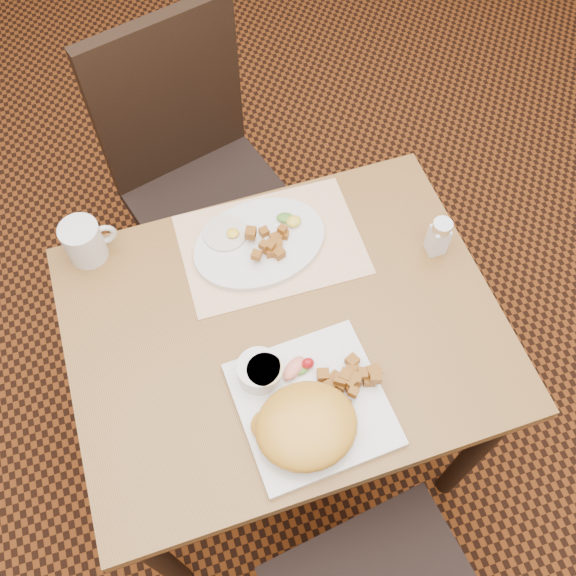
{
  "coord_description": "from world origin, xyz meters",
  "views": [
    {
      "loc": [
        -0.18,
        -0.57,
        1.95
      ],
      "look_at": [
        0.02,
        0.05,
        0.82
      ],
      "focal_mm": 40.0,
      "sensor_mm": 36.0,
      "label": 1
    }
  ],
  "objects_px": {
    "plate_oval": "(260,243)",
    "coffee_mug": "(85,241)",
    "chair_far": "(197,171)",
    "table": "(285,347)",
    "plate_square": "(312,404)",
    "salt_shaker": "(439,236)"
  },
  "relations": [
    {
      "from": "plate_oval",
      "to": "coffee_mug",
      "type": "distance_m",
      "value": 0.38
    },
    {
      "from": "chair_far",
      "to": "plate_oval",
      "type": "bearing_deg",
      "value": 82.88
    },
    {
      "from": "table",
      "to": "chair_far",
      "type": "xyz_separation_m",
      "value": [
        -0.05,
        0.64,
        -0.1
      ]
    },
    {
      "from": "chair_far",
      "to": "plate_square",
      "type": "bearing_deg",
      "value": 78.25
    },
    {
      "from": "plate_square",
      "to": "salt_shaker",
      "type": "xyz_separation_m",
      "value": [
        0.38,
        0.26,
        0.04
      ]
    },
    {
      "from": "plate_square",
      "to": "coffee_mug",
      "type": "distance_m",
      "value": 0.61
    },
    {
      "from": "plate_oval",
      "to": "coffee_mug",
      "type": "bearing_deg",
      "value": 164.78
    },
    {
      "from": "plate_oval",
      "to": "salt_shaker",
      "type": "xyz_separation_m",
      "value": [
        0.37,
        -0.13,
        0.04
      ]
    },
    {
      "from": "table",
      "to": "coffee_mug",
      "type": "relative_size",
      "value": 7.68
    },
    {
      "from": "plate_oval",
      "to": "chair_far",
      "type": "bearing_deg",
      "value": 97.79
    },
    {
      "from": "plate_square",
      "to": "plate_oval",
      "type": "relative_size",
      "value": 0.92
    },
    {
      "from": "chair_far",
      "to": "table",
      "type": "bearing_deg",
      "value": 79.57
    },
    {
      "from": "chair_far",
      "to": "coffee_mug",
      "type": "distance_m",
      "value": 0.52
    },
    {
      "from": "chair_far",
      "to": "coffee_mug",
      "type": "bearing_deg",
      "value": 32.88
    },
    {
      "from": "plate_square",
      "to": "salt_shaker",
      "type": "relative_size",
      "value": 2.8
    },
    {
      "from": "table",
      "to": "plate_square",
      "type": "distance_m",
      "value": 0.22
    },
    {
      "from": "salt_shaker",
      "to": "chair_far",
      "type": "bearing_deg",
      "value": 126.97
    },
    {
      "from": "table",
      "to": "plate_oval",
      "type": "height_order",
      "value": "plate_oval"
    },
    {
      "from": "table",
      "to": "plate_square",
      "type": "height_order",
      "value": "plate_square"
    },
    {
      "from": "coffee_mug",
      "to": "salt_shaker",
      "type": "bearing_deg",
      "value": -17.55
    },
    {
      "from": "chair_far",
      "to": "plate_oval",
      "type": "height_order",
      "value": "chair_far"
    },
    {
      "from": "plate_oval",
      "to": "coffee_mug",
      "type": "xyz_separation_m",
      "value": [
        -0.37,
        0.1,
        0.04
      ]
    }
  ]
}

